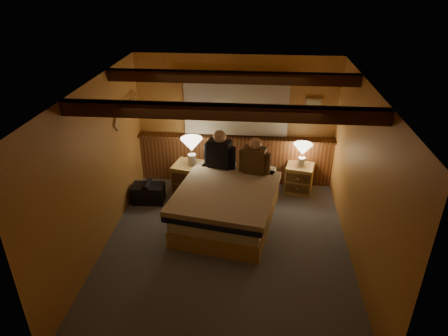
# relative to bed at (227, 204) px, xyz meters

# --- Properties ---
(floor) EXTENTS (4.20, 4.20, 0.00)m
(floor) POSITION_rel_bed_xyz_m (0.03, -0.65, -0.34)
(floor) COLOR #4A4D58
(floor) RESTS_ON ground
(ceiling) EXTENTS (4.20, 4.20, 0.00)m
(ceiling) POSITION_rel_bed_xyz_m (0.03, -0.65, 2.06)
(ceiling) COLOR gold
(ceiling) RESTS_ON wall_back
(wall_back) EXTENTS (3.60, 0.00, 3.60)m
(wall_back) POSITION_rel_bed_xyz_m (0.03, 1.45, 0.86)
(wall_back) COLOR #D7944D
(wall_back) RESTS_ON floor
(wall_left) EXTENTS (0.00, 4.20, 4.20)m
(wall_left) POSITION_rel_bed_xyz_m (-1.77, -0.65, 0.86)
(wall_left) COLOR #D7944D
(wall_left) RESTS_ON floor
(wall_right) EXTENTS (0.00, 4.20, 4.20)m
(wall_right) POSITION_rel_bed_xyz_m (1.83, -0.65, 0.86)
(wall_right) COLOR #D7944D
(wall_right) RESTS_ON floor
(wall_front) EXTENTS (3.60, 0.00, 3.60)m
(wall_front) POSITION_rel_bed_xyz_m (0.03, -2.75, 0.86)
(wall_front) COLOR #D7944D
(wall_front) RESTS_ON floor
(wainscot) EXTENTS (3.60, 0.23, 0.94)m
(wainscot) POSITION_rel_bed_xyz_m (0.03, 1.38, 0.15)
(wainscot) COLOR brown
(wainscot) RESTS_ON wall_back
(curtain_window) EXTENTS (2.18, 0.09, 1.11)m
(curtain_window) POSITION_rel_bed_xyz_m (0.03, 1.38, 1.19)
(curtain_window) COLOR #3F1E0F
(curtain_window) RESTS_ON wall_back
(ceiling_beams) EXTENTS (3.60, 1.65, 0.16)m
(ceiling_beams) POSITION_rel_bed_xyz_m (0.03, -0.50, 1.97)
(ceiling_beams) COLOR #3F1E0F
(ceiling_beams) RESTS_ON ceiling
(coat_rail) EXTENTS (0.05, 0.55, 0.24)m
(coat_rail) POSITION_rel_bed_xyz_m (-1.69, 0.92, 1.33)
(coat_rail) COLOR silver
(coat_rail) RESTS_ON wall_left
(framed_print) EXTENTS (0.30, 0.04, 0.25)m
(framed_print) POSITION_rel_bed_xyz_m (1.38, 1.42, 1.21)
(framed_print) COLOR tan
(framed_print) RESTS_ON wall_back
(bed) EXTENTS (1.75, 2.11, 0.65)m
(bed) POSITION_rel_bed_xyz_m (0.00, 0.00, 0.00)
(bed) COLOR tan
(bed) RESTS_ON floor
(nightstand_left) EXTENTS (0.64, 0.60, 0.60)m
(nightstand_left) POSITION_rel_bed_xyz_m (-0.74, 0.82, -0.03)
(nightstand_left) COLOR tan
(nightstand_left) RESTS_ON floor
(nightstand_right) EXTENTS (0.55, 0.52, 0.52)m
(nightstand_right) POSITION_rel_bed_xyz_m (1.22, 1.11, -0.07)
(nightstand_right) COLOR tan
(nightstand_right) RESTS_ON floor
(lamp_left) EXTENTS (0.38, 0.38, 0.49)m
(lamp_left) POSITION_rel_bed_xyz_m (-0.69, 0.83, 0.61)
(lamp_left) COLOR silver
(lamp_left) RESTS_ON nightstand_left
(lamp_right) EXTENTS (0.33, 0.33, 0.43)m
(lamp_right) POSITION_rel_bed_xyz_m (1.24, 1.09, 0.49)
(lamp_right) COLOR silver
(lamp_right) RESTS_ON nightstand_right
(person_left) EXTENTS (0.55, 0.31, 0.69)m
(person_left) POSITION_rel_bed_xyz_m (-0.19, 0.70, 0.58)
(person_left) COLOR black
(person_left) RESTS_ON bed
(person_right) EXTENTS (0.52, 0.28, 0.65)m
(person_right) POSITION_rel_bed_xyz_m (0.40, 0.54, 0.56)
(person_right) COLOR #4C351E
(person_right) RESTS_ON bed
(duffel_bag) EXTENTS (0.56, 0.35, 0.39)m
(duffel_bag) POSITION_rel_bed_xyz_m (-1.43, 0.49, -0.16)
(duffel_bag) COLOR black
(duffel_bag) RESTS_ON floor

